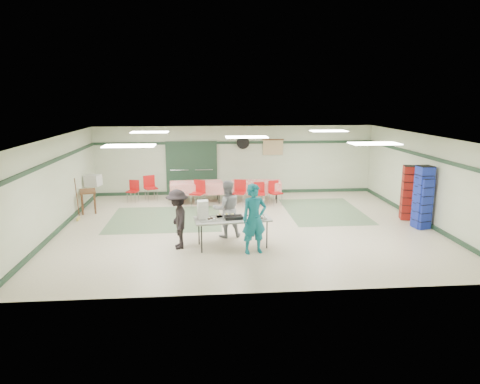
{
  "coord_description": "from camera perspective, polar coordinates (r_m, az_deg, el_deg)",
  "views": [
    {
      "loc": [
        -1.23,
        -12.31,
        3.83
      ],
      "look_at": [
        -0.22,
        -0.3,
        1.13
      ],
      "focal_mm": 32.0,
      "sensor_mm": 36.0,
      "label": 1
    }
  ],
  "objects": [
    {
      "name": "chair_d",
      "position": [
        15.2,
        -5.55,
        0.21
      ],
      "size": [
        0.57,
        0.57,
        0.93
      ],
      "rotation": [
        0.0,
        0.0,
        -0.43
      ],
      "color": "red",
      "rests_on": "floor"
    },
    {
      "name": "baking_pan",
      "position": [
        10.96,
        -0.86,
        -3.4
      ],
      "size": [
        0.48,
        0.33,
        0.08
      ],
      "primitive_type": "cube",
      "rotation": [
        0.0,
        0.0,
        0.11
      ],
      "color": "black",
      "rests_on": "serving_table"
    },
    {
      "name": "wall_left",
      "position": [
        13.26,
        -23.51,
        0.81
      ],
      "size": [
        0.0,
        9.0,
        9.0
      ],
      "primitive_type": "plane",
      "rotation": [
        1.57,
        0.0,
        1.57
      ],
      "color": "beige",
      "rests_on": "floor"
    },
    {
      "name": "door_frame",
      "position": [
        16.97,
        -6.46,
        3.13
      ],
      "size": [
        2.0,
        0.03,
        2.15
      ],
      "primitive_type": "cube",
      "color": "#1F3A28",
      "rests_on": "floor"
    },
    {
      "name": "foam_box_stack",
      "position": [
        10.95,
        -4.98,
        -2.37
      ],
      "size": [
        0.29,
        0.27,
        0.48
      ],
      "primitive_type": "cube",
      "rotation": [
        0.0,
        0.0,
        0.11
      ],
      "color": "white",
      "rests_on": "serving_table"
    },
    {
      "name": "chair_c",
      "position": [
        15.41,
        4.63,
        0.25
      ],
      "size": [
        0.52,
        0.52,
        0.87
      ],
      "rotation": [
        0.0,
        0.0,
        0.34
      ],
      "color": "red",
      "rests_on": "floor"
    },
    {
      "name": "ceiling",
      "position": [
        12.42,
        0.89,
        7.43
      ],
      "size": [
        11.0,
        11.0,
        0.0
      ],
      "primitive_type": "plane",
      "rotation": [
        3.14,
        0.0,
        0.0
      ],
      "color": "silver",
      "rests_on": "wall_back"
    },
    {
      "name": "chair_b",
      "position": [
        15.25,
        -0.05,
        0.28
      ],
      "size": [
        0.53,
        0.53,
        0.92
      ],
      "rotation": [
        0.0,
        0.0,
        -0.28
      ],
      "color": "red",
      "rests_on": "floor"
    },
    {
      "name": "trim_right",
      "position": [
        14.13,
        23.61,
        4.35
      ],
      "size": [
        0.06,
        9.0,
        0.1
      ],
      "primitive_type": "cube",
      "rotation": [
        0.0,
        0.0,
        1.57
      ],
      "color": "#1F3A28",
      "rests_on": "wall_back"
    },
    {
      "name": "wall_front",
      "position": [
        8.29,
        3.96,
        -4.79
      ],
      "size": [
        11.0,
        0.0,
        11.0
      ],
      "primitive_type": "plane",
      "rotation": [
        -1.57,
        0.0,
        0.0
      ],
      "color": "beige",
      "rests_on": "floor"
    },
    {
      "name": "crate_stack_blue_a",
      "position": [
        13.64,
        23.22,
        -1.4
      ],
      "size": [
        0.47,
        0.47,
        1.52
      ],
      "primitive_type": "cube",
      "rotation": [
        0.0,
        0.0,
        0.25
      ],
      "color": "#1B2BA2",
      "rests_on": "floor"
    },
    {
      "name": "volunteer_grey",
      "position": [
        11.79,
        -1.78,
        -2.26
      ],
      "size": [
        0.86,
        0.72,
        1.6
      ],
      "primitive_type": "imported",
      "rotation": [
        0.0,
        0.0,
        3.31
      ],
      "color": "gray",
      "rests_on": "floor"
    },
    {
      "name": "wall_back",
      "position": [
        17.04,
        -0.63,
        4.27
      ],
      "size": [
        11.0,
        0.0,
        11.0
      ],
      "primitive_type": "plane",
      "rotation": [
        1.57,
        0.0,
        0.0
      ],
      "color": "beige",
      "rests_on": "floor"
    },
    {
      "name": "floor",
      "position": [
        12.95,
        0.85,
        -4.56
      ],
      "size": [
        11.0,
        11.0,
        0.0
      ],
      "primitive_type": "plane",
      "color": "beige",
      "rests_on": "ground"
    },
    {
      "name": "crate_stack_red",
      "position": [
        14.45,
        21.5,
        -0.1
      ],
      "size": [
        0.46,
        0.46,
        1.73
      ],
      "primitive_type": "cube",
      "rotation": [
        0.0,
        0.0,
        -0.25
      ],
      "color": "#A72610",
      "rests_on": "floor"
    },
    {
      "name": "chair_loose_b",
      "position": [
        16.25,
        -14.02,
        0.42
      ],
      "size": [
        0.47,
        0.47,
        0.81
      ],
      "rotation": [
        0.0,
        0.0,
        -0.28
      ],
      "color": "red",
      "rests_on": "floor"
    },
    {
      "name": "dining_table_b",
      "position": [
        15.76,
        -5.82,
        0.63
      ],
      "size": [
        1.96,
        0.98,
        0.77
      ],
      "rotation": [
        0.0,
        0.0,
        0.07
      ],
      "color": "red",
      "rests_on": "floor"
    },
    {
      "name": "baseboard_right",
      "position": [
        14.51,
        22.92,
        -3.44
      ],
      "size": [
        0.06,
        9.0,
        0.12
      ],
      "primitive_type": "cube",
      "rotation": [
        0.0,
        0.0,
        1.57
      ],
      "color": "#1F3A28",
      "rests_on": "floor"
    },
    {
      "name": "trim_back",
      "position": [
        16.92,
        -0.63,
        6.6
      ],
      "size": [
        11.0,
        0.06,
        0.1
      ],
      "primitive_type": "cube",
      "color": "#1F3A28",
      "rests_on": "wall_back"
    },
    {
      "name": "broom",
      "position": [
        14.33,
        -20.91,
        -0.82
      ],
      "size": [
        0.04,
        0.22,
        1.34
      ],
      "primitive_type": "cylinder",
      "rotation": [
        0.14,
        0.0,
        0.06
      ],
      "color": "brown",
      "rests_on": "floor"
    },
    {
      "name": "sheet_tray_mid",
      "position": [
        11.14,
        -1.8,
        -3.3
      ],
      "size": [
        0.57,
        0.46,
        0.02
      ],
      "primitive_type": "cube",
      "rotation": [
        0.0,
        0.0,
        0.11
      ],
      "color": "silver",
      "rests_on": "serving_table"
    },
    {
      "name": "scroll_banner",
      "position": [
        17.09,
        4.43,
        5.95
      ],
      "size": [
        0.8,
        0.02,
        0.6
      ],
      "primitive_type": "cube",
      "color": "#D5B285",
      "rests_on": "wall_back"
    },
    {
      "name": "printer_table",
      "position": [
        15.23,
        -19.62,
        -0.27
      ],
      "size": [
        0.68,
        0.87,
        0.74
      ],
      "rotation": [
        0.0,
        0.0,
        0.26
      ],
      "color": "brown",
      "rests_on": "floor"
    },
    {
      "name": "serving_table",
      "position": [
        11.03,
        -1.01,
        -3.74
      ],
      "size": [
        2.02,
        1.0,
        0.76
      ],
      "rotation": [
        0.0,
        0.0,
        0.11
      ],
      "color": "#A9A9A4",
      "rests_on": "floor"
    },
    {
      "name": "dining_table_a",
      "position": [
        15.87,
        2.15,
        0.78
      ],
      "size": [
        1.91,
        1.01,
        0.77
      ],
      "rotation": [
        0.0,
        0.0,
        -0.11
      ],
      "color": "red",
      "rests_on": "floor"
    },
    {
      "name": "crate_stack_blue_b",
      "position": [
        13.65,
        23.18,
        -0.64
      ],
      "size": [
        0.43,
        0.43,
        1.87
      ],
      "primitive_type": "cube",
      "rotation": [
        0.0,
        0.0,
        0.06
      ],
      "color": "#1B2BA2",
      "rests_on": "floor"
    },
    {
      "name": "volunteer_dark",
      "position": [
        11.03,
        -8.31,
        -3.6
      ],
      "size": [
        0.71,
        1.07,
        1.54
      ],
      "primitive_type": "imported",
      "rotation": [
        0.0,
        0.0,
        -1.42
      ],
      "color": "black",
      "rests_on": "floor"
    },
    {
      "name": "sheet_tray_right",
      "position": [
        11.02,
        2.04,
        -3.47
      ],
      "size": [
        0.59,
        0.47,
        0.02
      ],
      "primitive_type": "cube",
      "rotation": [
        0.0,
        0.0,
        0.11
      ],
      "color": "silver",
      "rests_on": "serving_table"
    },
    {
      "name": "double_door_left",
      "position": [
        17.01,
        -8.04,
        3.11
      ],
      "size": [
        0.9,
        0.06,
        2.1
      ],
      "primitive_type": "cube",
      "color": "gray",
      "rests_on": "floor"
    },
    {
      "name": "volunteer_teal",
      "position": [
        10.56,
        1.91,
        -3.6
      ],
      "size": [
        0.73,
        0.57,
        1.76
      ],
      "primitive_type": "imported",
      "rotation": [
        0.0,
        0.0,
        0.26
      ],
      "color": "#126D81",
      "rests_on": "floor"
    },
    {
      "name": "green_patch_b",
      "position": [
        14.89,
        11.07,
        -2.49
      ],
      "size": [
        2.5,
        3.5,
        0.01
      ],
      "primitive_type": "cube",
      "color": "slate",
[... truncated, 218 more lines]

